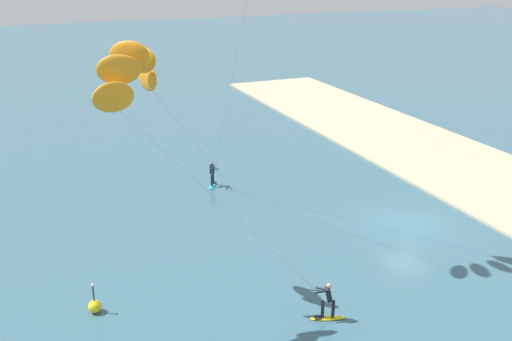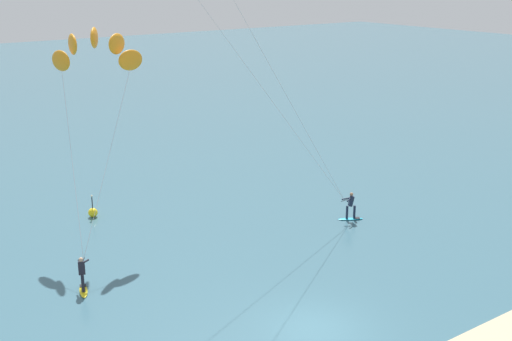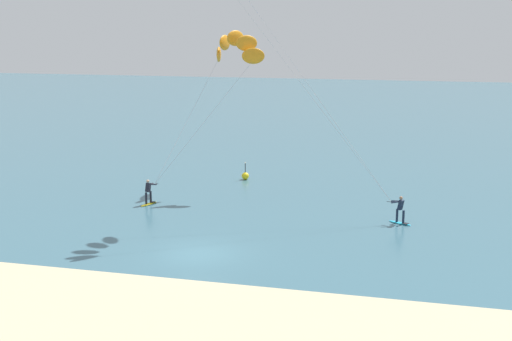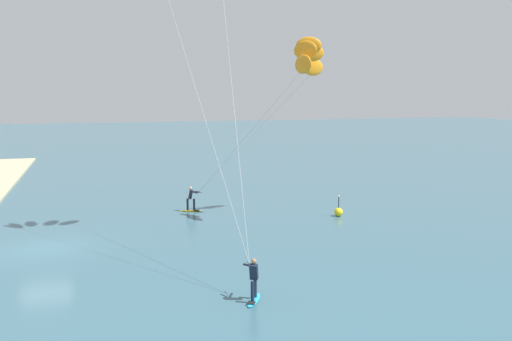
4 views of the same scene
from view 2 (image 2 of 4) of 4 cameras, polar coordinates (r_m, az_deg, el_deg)
ground_plane at (r=28.59m, az=5.01°, el=-13.09°), size 240.00×240.00×0.00m
kitesurfer_nearshore at (r=36.69m, az=-13.49°, el=9.20°), size 6.89×9.18×11.25m
marker_buoy at (r=41.24m, az=-13.62°, el=-3.45°), size 0.56×0.56×1.38m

